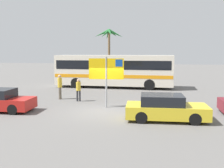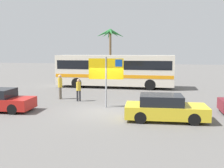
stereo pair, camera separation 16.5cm
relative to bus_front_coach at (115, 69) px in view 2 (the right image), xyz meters
The scene contains 7 objects.
ground 10.59m from the bus_front_coach, 83.01° to the right, with size 120.00×120.00×0.00m, color #605E5B.
bus_front_coach is the anchor object (origin of this frame).
ferry_sign 9.29m from the bus_front_coach, 82.37° to the right, with size 2.20×0.23×3.20m.
car_yellow 12.65m from the bus_front_coach, 67.57° to the right, with size 4.23×2.02×1.32m.
pedestrian_by_bus 7.61m from the bus_front_coach, 111.72° to the right, with size 0.32×0.32×1.83m.
pedestrian_crossing_lot 7.73m from the bus_front_coach, 98.91° to the right, with size 0.32×0.32×1.59m.
palm_tree_seaside 11.46m from the bus_front_coach, 104.02° to the left, with size 4.05×3.99×6.65m.
Camera 2 is at (3.43, -14.49, 3.51)m, focal length 41.24 mm.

